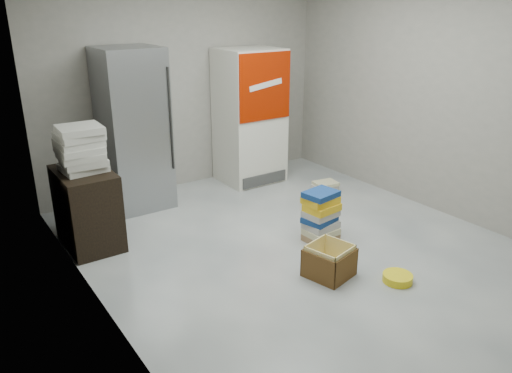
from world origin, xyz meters
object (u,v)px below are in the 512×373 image
object	(u,v)px
cardboard_box	(329,263)
phonebook_stack_main	(321,216)
steel_fridge	(133,130)
wood_shelf	(87,208)
coke_cooler	(250,116)

from	to	relation	value
cardboard_box	phonebook_stack_main	bearing A→B (deg)	41.45
steel_fridge	cardboard_box	xyz separation A→B (m)	(0.78, -2.61, -0.83)
wood_shelf	cardboard_box	xyz separation A→B (m)	(1.61, -1.88, -0.28)
phonebook_stack_main	cardboard_box	distance (m)	0.74
coke_cooler	cardboard_box	world-z (taller)	coke_cooler
phonebook_stack_main	coke_cooler	bearing A→B (deg)	68.82
coke_cooler	cardboard_box	bearing A→B (deg)	-108.50
wood_shelf	coke_cooler	bearing A→B (deg)	16.28
steel_fridge	phonebook_stack_main	size ratio (longest dim) A/B	3.45
steel_fridge	cardboard_box	size ratio (longest dim) A/B	4.19
cardboard_box	coke_cooler	bearing A→B (deg)	57.81
steel_fridge	wood_shelf	xyz separation A→B (m)	(-0.83, -0.73, -0.55)
steel_fridge	cardboard_box	bearing A→B (deg)	-73.37
cardboard_box	wood_shelf	bearing A→B (deg)	116.90
wood_shelf	phonebook_stack_main	distance (m)	2.40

